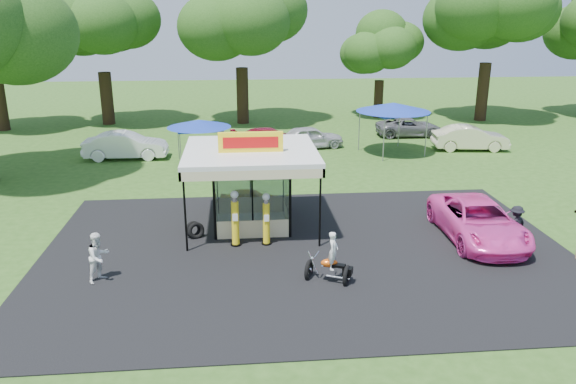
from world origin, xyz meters
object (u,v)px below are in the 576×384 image
object	(u,v)px
gas_station_kiosk	(251,186)
kiosk_car	(250,199)
gas_pump_right	(266,220)
gas_pump_left	(235,220)
tent_west	(199,124)
bg_car_c	(310,137)
pink_sedan	(478,221)
bg_car_d	(409,127)
spectator_east_a	(516,225)
motorcycle	(331,262)
spectator_west	(99,257)
bg_car_a	(126,145)
bg_car_b	(270,139)
tent_east	(393,108)
bg_car_e	(470,138)

from	to	relation	value
gas_station_kiosk	kiosk_car	world-z (taller)	gas_station_kiosk
gas_pump_right	gas_pump_left	bearing A→B (deg)	-179.68
tent_west	bg_car_c	bearing A→B (deg)	24.89
pink_sedan	bg_car_d	distance (m)	19.87
spectator_east_a	gas_pump_left	bearing A→B (deg)	-30.24
spectator_east_a	motorcycle	bearing A→B (deg)	-7.68
spectator_west	spectator_east_a	xyz separation A→B (m)	(15.57, 1.86, -0.09)
bg_car_a	bg_car_d	size ratio (longest dim) A/B	1.05
spectator_east_a	pink_sedan	bearing A→B (deg)	-47.58
gas_pump_left	bg_car_d	size ratio (longest dim) A/B	0.47
bg_car_b	bg_car_c	distance (m)	2.72
gas_pump_right	bg_car_a	size ratio (longest dim) A/B	0.42
pink_sedan	bg_car_c	distance (m)	17.07
bg_car_b	tent_west	xyz separation A→B (m)	(-4.43, -3.04, 1.67)
tent_west	spectator_west	bearing A→B (deg)	-99.20
kiosk_car	bg_car_c	world-z (taller)	bg_car_c
gas_station_kiosk	bg_car_b	distance (m)	13.95
pink_sedan	bg_car_c	world-z (taller)	pink_sedan
gas_station_kiosk	motorcycle	xyz separation A→B (m)	(2.51, -5.51, -1.05)
gas_pump_right	tent_east	world-z (taller)	tent_east
bg_car_d	kiosk_car	bearing A→B (deg)	142.15
pink_sedan	spectator_west	bearing A→B (deg)	-169.55
gas_station_kiosk	bg_car_a	xyz separation A→B (m)	(-7.47, 12.31, -0.94)
bg_car_a	bg_car_e	size ratio (longest dim) A/B	1.04
bg_car_d	pink_sedan	bearing A→B (deg)	171.83
gas_pump_left	bg_car_b	world-z (taller)	gas_pump_left
gas_pump_left	bg_car_b	size ratio (longest dim) A/B	0.45
pink_sedan	bg_car_e	size ratio (longest dim) A/B	1.17
gas_pump_right	kiosk_car	xyz separation A→B (m)	(-0.51, 4.35, -0.54)
gas_pump_left	gas_pump_right	bearing A→B (deg)	0.32
bg_car_d	bg_car_e	size ratio (longest dim) A/B	0.99
kiosk_car	spectator_east_a	world-z (taller)	spectator_east_a
spectator_west	tent_east	xyz separation A→B (m)	(14.66, 16.87, 2.11)
spectator_west	bg_car_c	bearing A→B (deg)	10.12
spectator_west	tent_west	bearing A→B (deg)	28.07
gas_station_kiosk	pink_sedan	distance (m)	9.32
spectator_east_a	tent_west	bearing A→B (deg)	-72.77
gas_station_kiosk	tent_east	xyz separation A→B (m)	(9.36, 12.15, 1.20)
gas_station_kiosk	bg_car_c	size ratio (longest dim) A/B	1.23
bg_car_c	tent_east	xyz separation A→B (m)	(5.01, -1.93, 2.23)
pink_sedan	bg_car_c	bearing A→B (deg)	106.72
gas_pump_right	spectator_east_a	distance (m)	9.80
motorcycle	tent_east	bearing A→B (deg)	93.22
bg_car_e	tent_west	size ratio (longest dim) A/B	1.28
kiosk_car	spectator_east_a	xyz separation A→B (m)	(10.28, -5.06, 0.30)
bg_car_b	bg_car_d	distance (m)	11.03
spectator_west	bg_car_a	size ratio (longest dim) A/B	0.34
motorcycle	spectator_east_a	size ratio (longest dim) A/B	1.22
gas_pump_right	tent_east	size ratio (longest dim) A/B	0.45
pink_sedan	bg_car_a	distance (m)	22.03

